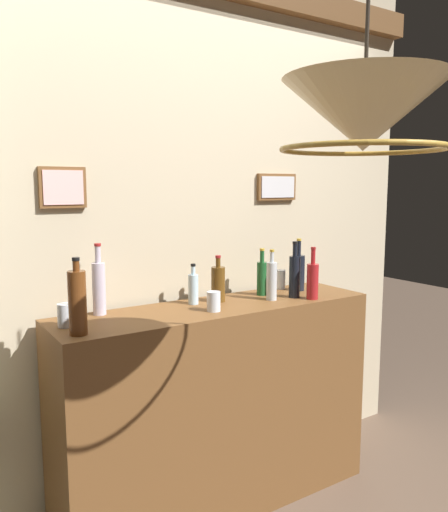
{
  "coord_description": "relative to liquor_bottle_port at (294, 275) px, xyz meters",
  "views": [
    {
      "loc": [
        -1.3,
        -1.24,
        1.62
      ],
      "look_at": [
        0.0,
        0.76,
        1.29
      ],
      "focal_mm": 35.71,
      "sensor_mm": 36.0,
      "label": 1
    }
  ],
  "objects": [
    {
      "name": "bar_shelf_unit",
      "position": [
        -0.43,
        0.06,
        -0.64
      ],
      "size": [
        1.63,
        0.42,
        1.04
      ],
      "primitive_type": "cube",
      "color": "brown",
      "rests_on": "ground"
    },
    {
      "name": "liquor_bottle_mezcal",
      "position": [
        -1.15,
        -0.05,
        0.01
      ],
      "size": [
        0.07,
        0.07,
        0.31
      ],
      "color": "#603214",
      "rests_on": "bar_shelf_unit"
    },
    {
      "name": "liquor_bottle_port",
      "position": [
        0.0,
        0.0,
        0.0
      ],
      "size": [
        0.06,
        0.06,
        0.29
      ],
      "color": "black",
      "rests_on": "bar_shelf_unit"
    },
    {
      "name": "liquor_bottle_sherry",
      "position": [
        -0.11,
        0.14,
        -0.02
      ],
      "size": [
        0.05,
        0.05,
        0.25
      ],
      "color": "#1B4F25",
      "rests_on": "bar_shelf_unit"
    },
    {
      "name": "liquor_bottle_amaro",
      "position": [
        -0.98,
        0.21,
        0.01
      ],
      "size": [
        0.06,
        0.06,
        0.33
      ],
      "color": "#C3B4C5",
      "rests_on": "bar_shelf_unit"
    },
    {
      "name": "liquor_bottle_whiskey",
      "position": [
        -0.52,
        0.16,
        -0.04
      ],
      "size": [
        0.05,
        0.05,
        0.2
      ],
      "color": "silver",
      "rests_on": "bar_shelf_unit"
    },
    {
      "name": "liquor_bottle_bourbon",
      "position": [
        0.14,
        0.13,
        -0.01
      ],
      "size": [
        0.07,
        0.07,
        0.29
      ],
      "color": "black",
      "rests_on": "bar_shelf_unit"
    },
    {
      "name": "glass_tumbler_highball",
      "position": [
        -0.51,
        -0.02,
        -0.07
      ],
      "size": [
        0.06,
        0.06,
        0.09
      ],
      "color": "silver",
      "rests_on": "bar_shelf_unit"
    },
    {
      "name": "glass_tumbler_rocks",
      "position": [
        0.08,
        0.22,
        -0.06
      ],
      "size": [
        0.06,
        0.06,
        0.11
      ],
      "color": "silver",
      "rests_on": "bar_shelf_unit"
    },
    {
      "name": "panelled_rear_partition",
      "position": [
        -0.43,
        0.35,
        0.33
      ],
      "size": [
        3.02,
        0.15,
        2.83
      ],
      "color": "#BCAD8E",
      "rests_on": "ground"
    },
    {
      "name": "liquor_bottle_brandy",
      "position": [
        -0.14,
        0.02,
        -0.01
      ],
      "size": [
        0.05,
        0.05,
        0.26
      ],
      "color": "silver",
      "rests_on": "bar_shelf_unit"
    },
    {
      "name": "pendant_lamp",
      "position": [
        -0.53,
        -0.91,
        0.67
      ],
      "size": [
        0.5,
        0.5,
        0.63
      ],
      "color": "beige"
    },
    {
      "name": "liquor_bottle_vermouth",
      "position": [
        0.05,
        -0.08,
        -0.02
      ],
      "size": [
        0.06,
        0.06,
        0.27
      ],
      "color": "#A71E21",
      "rests_on": "bar_shelf_unit"
    },
    {
      "name": "liquor_bottle_gin",
      "position": [
        -0.38,
        0.14,
        -0.02
      ],
      "size": [
        0.07,
        0.07,
        0.23
      ],
      "color": "#583813",
      "rests_on": "bar_shelf_unit"
    },
    {
      "name": "glass_tumbler_shot",
      "position": [
        -1.16,
        0.09,
        -0.07
      ],
      "size": [
        0.07,
        0.07,
        0.1
      ],
      "color": "silver",
      "rests_on": "bar_shelf_unit"
    }
  ]
}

